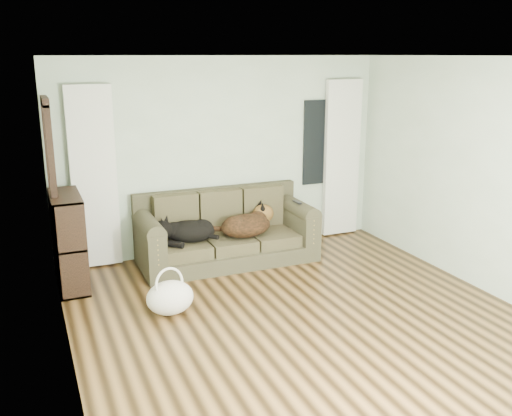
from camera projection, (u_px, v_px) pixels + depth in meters
name	position (u px, v px, depth m)	size (l,w,h in m)	color
floor	(307.00, 322.00, 5.75)	(5.00, 5.00, 0.00)	black
ceiling	(314.00, 56.00, 5.07)	(5.00, 5.00, 0.00)	white
wall_back	(223.00, 156.00, 7.63)	(4.50, 0.04, 2.60)	beige
wall_left	(61.00, 224.00, 4.57)	(0.04, 5.00, 2.60)	beige
wall_right	(492.00, 178.00, 6.24)	(0.04, 5.00, 2.60)	beige
curtain_left	(94.00, 178.00, 6.97)	(0.55, 0.08, 2.25)	white
curtain_right	(342.00, 159.00, 8.27)	(0.55, 0.08, 2.25)	white
window_pane	(319.00, 142.00, 8.12)	(0.50, 0.03, 1.20)	black
door_casing	(54.00, 196.00, 6.48)	(0.07, 0.60, 2.10)	black
sofa	(227.00, 228.00, 7.34)	(2.25, 0.97, 0.92)	#363124
dog_black_lab	(187.00, 231.00, 7.10)	(0.63, 0.44, 0.27)	black
dog_shepherd	(248.00, 225.00, 7.35)	(0.71, 0.50, 0.31)	black
tv_remote	(297.00, 202.00, 7.51)	(0.05, 0.19, 0.02)	black
tote_bag	(170.00, 299.00, 5.90)	(0.49, 0.38, 0.36)	silver
bookshelf	(69.00, 245.00, 6.54)	(0.33, 0.88, 1.10)	black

